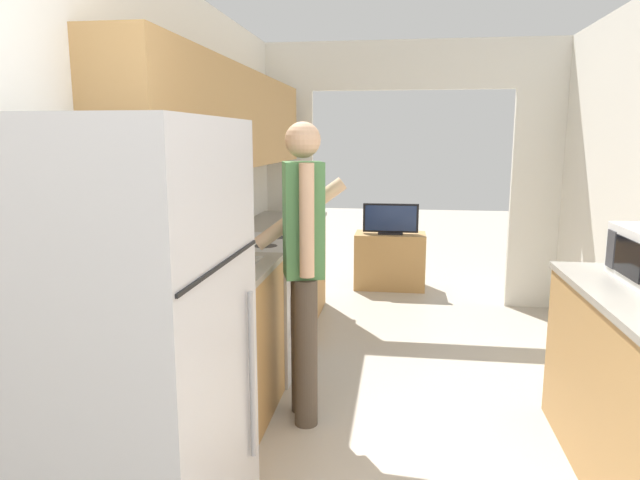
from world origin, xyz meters
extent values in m
cube|color=silver|center=(-1.42, 1.64, 1.25)|extent=(0.06, 6.88, 2.50)
cube|color=#B2844C|center=(-1.23, 2.75, 1.73)|extent=(0.32, 3.21, 0.65)
cube|color=silver|center=(-1.27, 4.51, 1.02)|extent=(0.65, 0.06, 2.05)
cube|color=silver|center=(1.27, 4.51, 1.02)|extent=(0.65, 0.06, 2.05)
cube|color=silver|center=(0.00, 4.51, 2.27)|extent=(3.19, 0.06, 0.45)
cube|color=#B2844C|center=(-1.09, 1.75, 0.44)|extent=(0.60, 1.21, 0.87)
cube|color=gray|center=(-1.09, 1.74, 0.89)|extent=(0.62, 1.22, 0.03)
cube|color=#B2844C|center=(-1.09, 3.72, 0.44)|extent=(0.60, 1.26, 0.87)
cube|color=gray|center=(-1.09, 3.73, 0.89)|extent=(0.62, 1.27, 0.03)
cube|color=#9EA3A8|center=(-1.09, 2.01, 0.90)|extent=(0.42, 0.44, 0.00)
cube|color=#B7B7BC|center=(-1.02, 0.71, 0.84)|extent=(0.74, 0.83, 1.67)
cube|color=black|center=(-0.65, 0.71, 1.21)|extent=(0.01, 0.80, 0.01)
cylinder|color=#99999E|center=(-0.63, 0.97, 0.70)|extent=(0.02, 0.02, 0.67)
cube|color=#B7B7BC|center=(-1.08, 2.72, 0.45)|extent=(0.62, 0.75, 0.91)
cube|color=black|center=(-0.77, 2.72, 0.45)|extent=(0.01, 0.51, 0.27)
cylinder|color=#B7B7BC|center=(-0.75, 2.72, 0.68)|extent=(0.02, 0.60, 0.02)
cube|color=#B7B7BC|center=(-1.37, 2.72, 0.98)|extent=(0.04, 0.75, 0.14)
cylinder|color=#232328|center=(-0.96, 2.56, 0.90)|extent=(0.16, 0.16, 0.01)
cylinder|color=#232328|center=(-0.96, 2.89, 0.90)|extent=(0.16, 0.16, 0.01)
cylinder|color=#232328|center=(-1.21, 2.56, 0.90)|extent=(0.16, 0.16, 0.01)
cylinder|color=#232328|center=(-1.21, 2.89, 0.90)|extent=(0.16, 0.16, 0.01)
cylinder|color=#4C4238|center=(-0.58, 1.93, 0.42)|extent=(0.16, 0.16, 0.85)
cylinder|color=#4C4238|center=(-0.63, 2.09, 0.42)|extent=(0.16, 0.16, 0.85)
cube|color=#4C844C|center=(-0.61, 2.01, 1.16)|extent=(0.26, 0.26, 0.63)
cylinder|color=#DBAD89|center=(-0.56, 1.87, 1.18)|extent=(0.10, 0.10, 0.60)
cylinder|color=#DBAD89|center=(-0.65, 2.15, 1.18)|extent=(0.54, 0.23, 0.41)
sphere|color=#DBAD89|center=(-0.61, 2.01, 1.60)|extent=(0.19, 0.19, 0.19)
cube|color=black|center=(1.01, 1.81, 1.04)|extent=(0.01, 0.31, 0.18)
cube|color=#38383D|center=(1.01, 2.04, 1.04)|extent=(0.01, 0.10, 0.19)
cube|color=#B2844C|center=(-0.18, 5.03, 0.30)|extent=(0.75, 0.42, 0.60)
cube|color=black|center=(-0.18, 4.99, 0.61)|extent=(0.26, 0.16, 0.02)
cube|color=black|center=(-0.18, 4.99, 0.77)|extent=(0.58, 0.04, 0.31)
cube|color=navy|center=(-0.18, 4.97, 0.77)|extent=(0.54, 0.01, 0.27)
camera|label=1|loc=(-0.08, -1.04, 1.61)|focal=32.00mm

